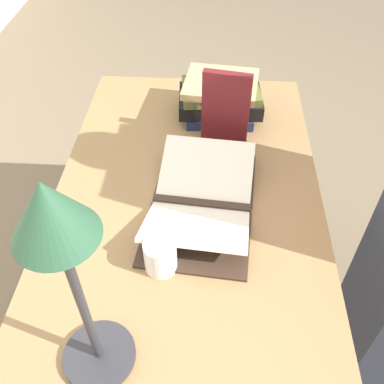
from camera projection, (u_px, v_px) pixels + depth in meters
name	position (u px, v px, depth m)	size (l,w,h in m)	color
ground_plane	(187.00, 342.00, 1.71)	(12.00, 12.00, 0.00)	#70604C
reading_desk	(185.00, 241.00, 1.25)	(1.52, 0.79, 0.74)	#937047
open_book	(202.00, 200.00, 1.21)	(0.50, 0.33, 0.09)	#38281E
book_stack_tall	(220.00, 98.00, 1.49)	(0.24, 0.30, 0.14)	#1E284C
book_standing_upright	(226.00, 109.00, 1.35)	(0.05, 0.15, 0.26)	maroon
reading_lamp	(62.00, 248.00, 0.65)	(0.15, 0.15, 0.52)	#2D2D33
coffee_mug	(161.00, 255.00, 1.05)	(0.10, 0.08, 0.09)	white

